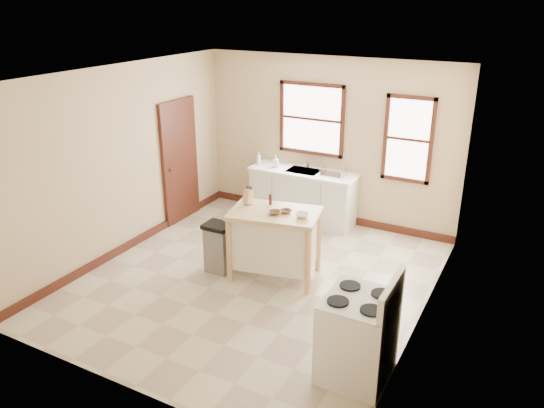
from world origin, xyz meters
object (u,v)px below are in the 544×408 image
at_px(trash_bin, 218,248).
at_px(bowl_a, 274,213).
at_px(bowl_c, 302,215).
at_px(pepper_grinder, 270,199).
at_px(kitchen_island, 275,244).
at_px(knife_block, 248,197).
at_px(soap_bottle_a, 259,158).
at_px(bowl_b, 286,211).
at_px(gas_stove, 358,326).
at_px(soap_bottle_b, 276,162).
at_px(dish_rack, 334,172).

bearing_deg(trash_bin, bowl_a, 10.78).
xyz_separation_m(bowl_c, trash_bin, (-1.18, -0.24, -0.64)).
bearing_deg(bowl_c, pepper_grinder, 160.51).
height_order(kitchen_island, bowl_c, bowl_c).
height_order(bowl_a, trash_bin, bowl_a).
relative_size(knife_block, pepper_grinder, 1.33).
bearing_deg(soap_bottle_a, pepper_grinder, -73.28).
relative_size(kitchen_island, knife_block, 5.98).
height_order(bowl_b, gas_stove, gas_stove).
bearing_deg(pepper_grinder, bowl_a, -53.17).
relative_size(soap_bottle_a, bowl_b, 1.49).
distance_m(soap_bottle_a, pepper_grinder, 2.08).
relative_size(bowl_b, gas_stove, 0.13).
distance_m(knife_block, bowl_c, 0.87).
xyz_separation_m(kitchen_island, trash_bin, (-0.77, -0.25, -0.12)).
height_order(bowl_b, bowl_c, bowl_c).
distance_m(soap_bottle_b, trash_bin, 2.27).
relative_size(soap_bottle_a, knife_block, 1.13).
distance_m(soap_bottle_a, bowl_a, 2.43).
relative_size(bowl_a, bowl_b, 1.10).
bearing_deg(bowl_c, gas_stove, -47.81).
relative_size(dish_rack, pepper_grinder, 2.62).
xyz_separation_m(pepper_grinder, bowl_a, (0.21, -0.28, -0.05)).
bearing_deg(bowl_a, kitchen_island, 114.05).
relative_size(soap_bottle_a, bowl_a, 1.35).
relative_size(soap_bottle_b, trash_bin, 0.28).
bearing_deg(bowl_b, bowl_a, -132.74).
bearing_deg(kitchen_island, bowl_b, 3.97).
bearing_deg(gas_stove, pepper_grinder, 138.89).
height_order(knife_block, trash_bin, knife_block).
bearing_deg(gas_stove, trash_bin, 154.22).
xyz_separation_m(kitchen_island, bowl_a, (0.04, -0.08, 0.51)).
height_order(dish_rack, trash_bin, dish_rack).
xyz_separation_m(soap_bottle_b, bowl_b, (1.14, -1.87, -0.03)).
bearing_deg(soap_bottle_a, gas_stove, -65.12).
bearing_deg(bowl_b, soap_bottle_b, 121.30).
height_order(kitchen_island, pepper_grinder, pepper_grinder).
distance_m(soap_bottle_b, pepper_grinder, 1.89).
xyz_separation_m(soap_bottle_a, soap_bottle_b, (0.35, -0.01, -0.01)).
xyz_separation_m(soap_bottle_a, bowl_b, (1.48, -1.89, -0.04)).
relative_size(bowl_a, bowl_c, 0.95).
height_order(bowl_c, trash_bin, bowl_c).
bearing_deg(gas_stove, dish_rack, 115.89).
bearing_deg(pepper_grinder, soap_bottle_b, 115.53).
bearing_deg(gas_stove, soap_bottle_a, 132.16).
relative_size(soap_bottle_a, kitchen_island, 0.19).
bearing_deg(bowl_c, bowl_a, -168.13).
height_order(trash_bin, gas_stove, gas_stove).
distance_m(soap_bottle_a, bowl_b, 2.40).
height_order(dish_rack, pepper_grinder, pepper_grinder).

